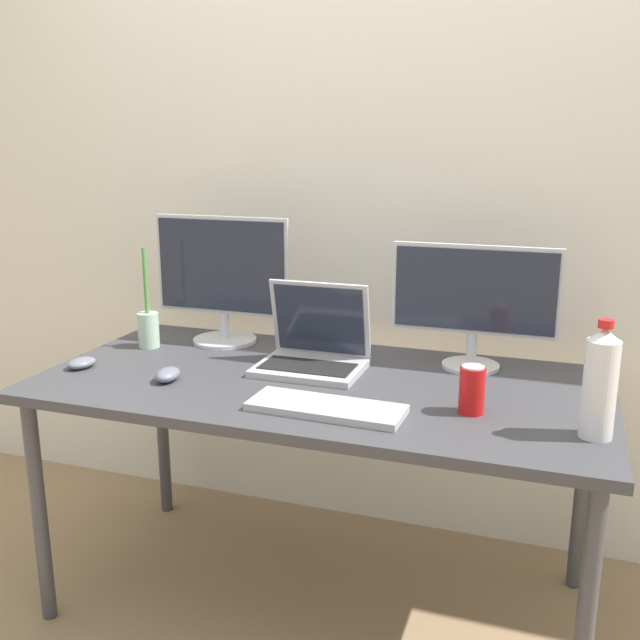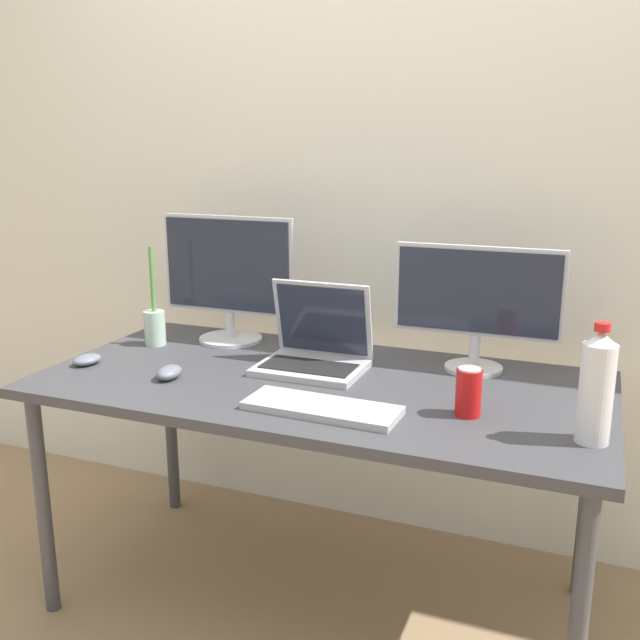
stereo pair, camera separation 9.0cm
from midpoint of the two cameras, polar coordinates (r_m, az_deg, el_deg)
The scene contains 12 objects.
ground_plane at distance 2.44m, azimuth 1.13°, elevation -21.48°, with size 16.00×16.00×0.00m, color #9E7F5B.
wall_back at distance 2.54m, azimuth 6.04°, elevation 11.42°, with size 7.00×0.08×2.60m, color silver.
work_desk at distance 2.11m, azimuth 1.23°, elevation -6.33°, with size 1.64×0.81×0.74m.
monitor_left at distance 2.45m, azimuth -6.30°, elevation 3.59°, with size 0.48×0.22×0.43m.
monitor_center at distance 2.18m, azimuth 13.62°, elevation 1.54°, with size 0.50×0.17×0.38m.
laptop_silver at distance 2.18m, azimuth 0.81°, elevation -2.34°, with size 0.32×0.25×0.26m.
keyboard_main at distance 1.85m, azimuth 1.55°, elevation -7.05°, with size 0.41×0.15×0.02m, color #B2B2B7.
mouse_by_keyboard at distance 2.13m, azimuth -10.81°, elevation -4.15°, with size 0.06×0.10×0.04m, color slate.
mouse_by_laptop at distance 2.32m, azimuth -17.11°, elevation -3.06°, with size 0.07×0.09×0.03m, color slate.
water_bottle at distance 1.76m, azimuth 22.62°, elevation -5.04°, with size 0.08×0.08×0.29m.
soda_can_near_keyboard at distance 1.86m, azimuth 13.17°, elevation -5.64°, with size 0.07×0.07×0.13m.
bamboo_vase at distance 2.47m, azimuth -12.08°, elevation -0.38°, with size 0.07×0.07×0.34m.
Camera 2 is at (0.73, -1.84, 1.42)m, focal length 40.00 mm.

